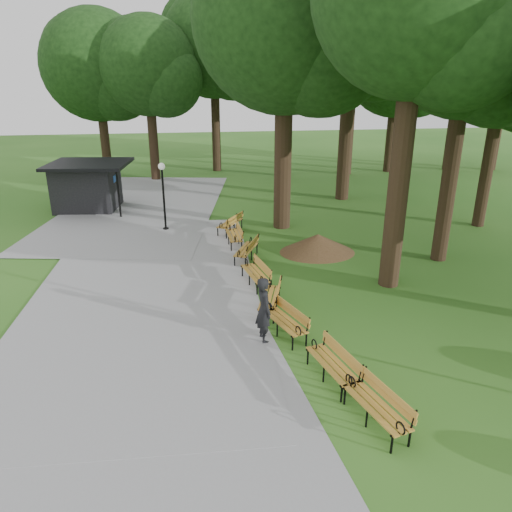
{
  "coord_description": "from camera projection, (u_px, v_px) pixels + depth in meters",
  "views": [
    {
      "loc": [
        -2.25,
        -12.59,
        7.03
      ],
      "look_at": [
        -0.02,
        2.79,
        1.1
      ],
      "focal_mm": 33.82,
      "sensor_mm": 36.0,
      "label": 1
    }
  ],
  "objects": [
    {
      "name": "lawn_tree_1",
      "position": [
        470.0,
        40.0,
        16.53
      ],
      "size": [
        5.5,
        5.5,
        10.9
      ],
      "color": "black",
      "rests_on": "ground"
    },
    {
      "name": "ground",
      "position": [
        270.0,
        323.0,
        14.45
      ],
      "size": [
        100.0,
        100.0,
        0.0
      ],
      "primitive_type": "plane",
      "color": "#2C611B",
      "rests_on": "ground"
    },
    {
      "name": "tree_backdrop",
      "position": [
        308.0,
        54.0,
        33.61
      ],
      "size": [
        36.48,
        10.2,
        16.47
      ],
      "primitive_type": null,
      "color": "black",
      "rests_on": "ground"
    },
    {
      "name": "lawn_tree_5",
      "position": [
        505.0,
        64.0,
        21.05
      ],
      "size": [
        5.59,
        5.59,
        10.21
      ],
      "color": "black",
      "rests_on": "ground"
    },
    {
      "name": "bench_7",
      "position": [
        230.0,
        223.0,
        22.53
      ],
      "size": [
        1.54,
        1.95,
        0.88
      ],
      "primitive_type": null,
      "rotation": [
        0.0,
        0.0,
        -2.12
      ],
      "color": "#B67F2A",
      "rests_on": "ground"
    },
    {
      "name": "bench_1",
      "position": [
        332.0,
        364.0,
        11.62
      ],
      "size": [
        1.07,
        2.0,
        0.88
      ],
      "primitive_type": null,
      "rotation": [
        0.0,
        0.0,
        -1.33
      ],
      "color": "#B67F2A",
      "rests_on": "ground"
    },
    {
      "name": "lawn_tree_2",
      "position": [
        286.0,
        19.0,
        20.19
      ],
      "size": [
        7.96,
        7.96,
        13.18
      ],
      "color": "black",
      "rests_on": "ground"
    },
    {
      "name": "bench_3",
      "position": [
        269.0,
        298.0,
        15.06
      ],
      "size": [
        1.15,
        2.0,
        0.88
      ],
      "primitive_type": null,
      "rotation": [
        0.0,
        0.0,
        -1.86
      ],
      "color": "#B67F2A",
      "rests_on": "ground"
    },
    {
      "name": "lamp_post",
      "position": [
        163.0,
        182.0,
        22.18
      ],
      "size": [
        0.32,
        0.32,
        3.19
      ],
      "color": "black",
      "rests_on": "ground"
    },
    {
      "name": "bench_6",
      "position": [
        234.0,
        235.0,
        20.83
      ],
      "size": [
        0.71,
        1.92,
        0.88
      ],
      "primitive_type": null,
      "rotation": [
        0.0,
        0.0,
        -1.53
      ],
      "color": "#B67F2A",
      "rests_on": "ground"
    },
    {
      "name": "person",
      "position": [
        264.0,
        310.0,
        13.18
      ],
      "size": [
        0.54,
        0.75,
        1.9
      ],
      "primitive_type": "imported",
      "rotation": [
        0.0,
        0.0,
        1.7
      ],
      "color": "black",
      "rests_on": "ground"
    },
    {
      "name": "dirt_mound",
      "position": [
        317.0,
        243.0,
        19.99
      ],
      "size": [
        2.63,
        2.63,
        0.8
      ],
      "primitive_type": "cone",
      "color": "#47301C",
      "rests_on": "ground"
    },
    {
      "name": "kiosk",
      "position": [
        87.0,
        186.0,
        26.08
      ],
      "size": [
        4.49,
        4.02,
        2.57
      ],
      "primitive_type": null,
      "rotation": [
        0.0,
        0.0,
        -0.12
      ],
      "color": "black",
      "rests_on": "ground"
    },
    {
      "name": "bench_5",
      "position": [
        246.0,
        249.0,
        19.18
      ],
      "size": [
        1.36,
        2.0,
        0.88
      ],
      "primitive_type": null,
      "rotation": [
        0.0,
        0.0,
        -1.99
      ],
      "color": "#B67F2A",
      "rests_on": "ground"
    },
    {
      "name": "bench_2",
      "position": [
        284.0,
        321.0,
        13.65
      ],
      "size": [
        1.25,
        2.0,
        0.88
      ],
      "primitive_type": null,
      "rotation": [
        0.0,
        0.0,
        -1.22
      ],
      "color": "#B67F2A",
      "rests_on": "ground"
    },
    {
      "name": "path",
      "position": [
        142.0,
        288.0,
        16.68
      ],
      "size": [
        12.0,
        38.0,
        0.06
      ],
      "primitive_type": "cube",
      "color": "gray",
      "rests_on": "ground"
    },
    {
      "name": "lawn_tree_4",
      "position": [
        352.0,
        33.0,
        25.51
      ],
      "size": [
        6.75,
        6.75,
        12.44
      ],
      "color": "black",
      "rests_on": "ground"
    },
    {
      "name": "bench_4",
      "position": [
        255.0,
        274.0,
        16.87
      ],
      "size": [
        0.98,
        1.99,
        0.88
      ],
      "primitive_type": null,
      "rotation": [
        0.0,
        0.0,
        -1.38
      ],
      "color": "#B67F2A",
      "rests_on": "ground"
    },
    {
      "name": "bench_0",
      "position": [
        376.0,
        407.0,
        10.14
      ],
      "size": [
        1.13,
        2.0,
        0.88
      ],
      "primitive_type": null,
      "rotation": [
        0.0,
        0.0,
        -1.3
      ],
      "color": "#B67F2A",
      "rests_on": "ground"
    }
  ]
}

